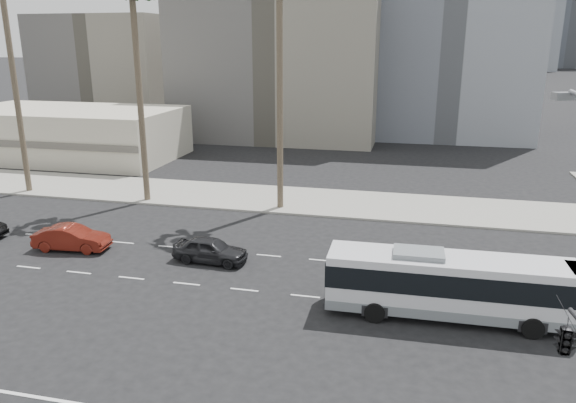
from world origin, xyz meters
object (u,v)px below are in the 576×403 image
(car_a, at_px, (210,250))
(car_b, at_px, (72,238))
(city_bus, at_px, (449,284))
(traffic_signal, at_px, (571,348))

(car_a, height_order, car_b, car_b)
(city_bus, xyz_separation_m, car_b, (-20.61, 3.38, -0.86))
(car_a, distance_m, traffic_signal, 19.93)
(city_bus, bearing_deg, traffic_signal, -79.13)
(city_bus, bearing_deg, car_b, 169.66)
(city_bus, relative_size, car_a, 2.55)
(traffic_signal, bearing_deg, city_bus, 93.77)
(car_b, distance_m, traffic_signal, 26.54)
(car_b, bearing_deg, car_a, -94.55)
(car_a, xyz_separation_m, traffic_signal, (14.28, -13.33, 3.92))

